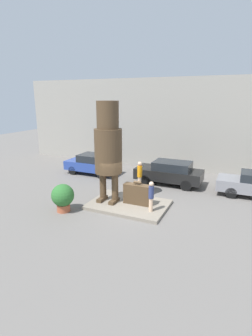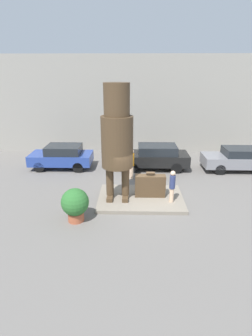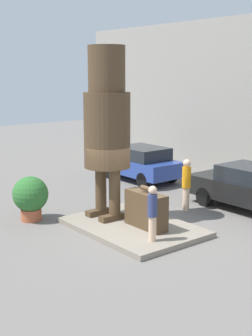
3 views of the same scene
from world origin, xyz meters
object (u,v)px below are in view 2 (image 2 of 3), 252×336
parked_car_blue (62,156)px  worker_hivis (132,163)px  planter_pot (75,204)px  parked_car_black (154,156)px  tourist (172,185)px  giant_suitcase (150,186)px  statue_figure (117,135)px  parked_car_grey (241,159)px

parked_car_blue → worker_hivis: (4.61, -1.76, 0.19)m
planter_pot → worker_hivis: worker_hivis is taller
parked_car_blue → parked_car_black: 6.11m
tourist → planter_pot: tourist is taller
tourist → parked_car_blue: 8.29m
tourist → giant_suitcase: bearing=147.6°
giant_suitcase → worker_hivis: bearing=109.2°
statue_figure → parked_car_grey: size_ratio=1.16×
tourist → parked_car_black: bearing=94.9°
parked_car_blue → planter_pot: 6.99m
statue_figure → parked_car_blue: size_ratio=1.36×
statue_figure → planter_pot: size_ratio=3.69×
giant_suitcase → parked_car_grey: bearing=34.8°
giant_suitcase → parked_car_blue: bearing=141.2°
statue_figure → planter_pot: bearing=-131.8°
tourist → worker_hivis: bearing=120.1°
tourist → parked_car_grey: (5.12, 4.87, -0.23)m
worker_hivis → tourist: bearing=-59.9°
parked_car_grey → worker_hivis: 7.22m
statue_figure → parked_car_black: bearing=65.3°
worker_hivis → giant_suitcase: bearing=-70.8°
parked_car_blue → giant_suitcase: bearing=141.2°
parked_car_black → tourist: bearing=94.9°
statue_figure → giant_suitcase: 3.10m
planter_pot → worker_hivis: 5.41m
tourist → statue_figure: bearing=171.9°
parked_car_blue → worker_hivis: 4.94m
planter_pot → giant_suitcase: bearing=33.2°
parked_car_black → worker_hivis: size_ratio=2.44×
giant_suitcase → planter_pot: bearing=-146.8°
giant_suitcase → tourist: (0.99, -0.63, 0.31)m
parked_car_black → parked_car_grey: bearing=177.9°
giant_suitcase → parked_car_black: bearing=82.8°
parked_car_blue → planter_pot: bearing=108.7°
tourist → parked_car_blue: bearing=142.1°
statue_figure → planter_pot: 3.60m
parked_car_black → worker_hivis: bearing=49.4°
tourist → parked_car_blue: size_ratio=0.39×
giant_suitcase → statue_figure: bearing=-170.7°
giant_suitcase → parked_car_grey: (6.11, 4.24, 0.08)m
statue_figure → parked_car_grey: bearing=30.3°
giant_suitcase → tourist: bearing=-32.4°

